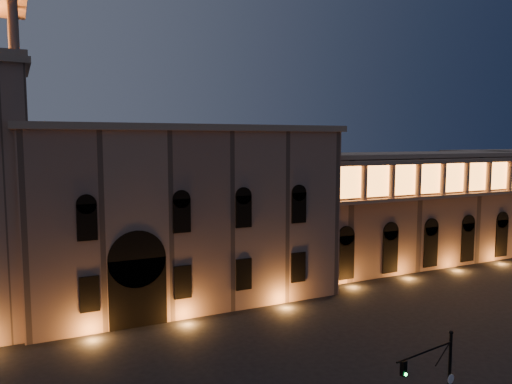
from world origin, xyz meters
The scene contains 3 objects.
government_building centered at (-2.08, 21.93, 8.77)m, with size 30.80×12.80×17.60m.
colonnade_wing centered at (32.00, 23.92, 7.33)m, with size 40.60×11.50×14.50m.
secondary_building centered at (58.00, 30.00, 7.00)m, with size 20.00×12.00×14.00m, color brown.
Camera 1 is at (-17.14, -26.10, 16.16)m, focal length 35.00 mm.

